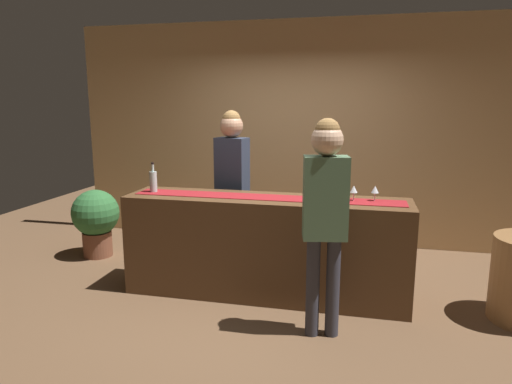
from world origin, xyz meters
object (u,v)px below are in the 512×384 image
(potted_plant_tall, at_px, (96,218))
(wine_bottle_clear, at_px, (153,181))
(wine_glass_near_customer, at_px, (375,190))
(bartender, at_px, (232,172))
(wine_glass_mid_counter, at_px, (354,190))
(customer_sipping, at_px, (325,204))
(wine_bottle_green, at_px, (332,188))

(potted_plant_tall, bearing_deg, wine_bottle_clear, -30.87)
(wine_glass_near_customer, bearing_deg, bartender, 161.06)
(bartender, bearing_deg, wine_glass_mid_counter, 170.13)
(customer_sipping, relative_size, potted_plant_tall, 2.12)
(wine_bottle_clear, bearing_deg, bartender, 41.84)
(customer_sipping, distance_m, potted_plant_tall, 3.22)
(wine_glass_near_customer, distance_m, potted_plant_tall, 3.36)
(potted_plant_tall, bearing_deg, bartender, -2.35)
(wine_bottle_clear, relative_size, wine_glass_mid_counter, 2.10)
(bartender, height_order, potted_plant_tall, bartender)
(wine_glass_mid_counter, bearing_deg, wine_bottle_green, -171.86)
(wine_glass_mid_counter, xyz_separation_m, customer_sipping, (-0.20, -0.71, 0.01))
(wine_bottle_clear, xyz_separation_m, wine_glass_near_customer, (2.15, 0.07, -0.01))
(wine_bottle_clear, bearing_deg, potted_plant_tall, 149.13)
(wine_bottle_green, height_order, bartender, bartender)
(wine_bottle_clear, bearing_deg, wine_glass_mid_counter, 1.20)
(wine_bottle_green, height_order, customer_sipping, customer_sipping)
(wine_bottle_clear, height_order, potted_plant_tall, wine_bottle_clear)
(wine_glass_near_customer, relative_size, bartender, 0.08)
(potted_plant_tall, bearing_deg, customer_sipping, -24.93)
(wine_bottle_green, bearing_deg, bartender, 152.97)
(wine_bottle_clear, height_order, wine_glass_near_customer, wine_bottle_clear)
(bartender, bearing_deg, wine_bottle_green, 165.59)
(wine_bottle_clear, height_order, bartender, bartender)
(wine_bottle_green, bearing_deg, wine_glass_near_customer, 8.34)
(wine_glass_near_customer, bearing_deg, wine_bottle_green, -171.66)
(wine_bottle_clear, distance_m, bartender, 0.88)
(wine_bottle_clear, bearing_deg, customer_sipping, -20.91)
(wine_bottle_green, distance_m, potted_plant_tall, 3.00)
(wine_bottle_green, distance_m, bartender, 1.26)
(wine_glass_mid_counter, relative_size, bartender, 0.08)
(wine_bottle_clear, xyz_separation_m, customer_sipping, (1.76, -0.67, 0.00))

